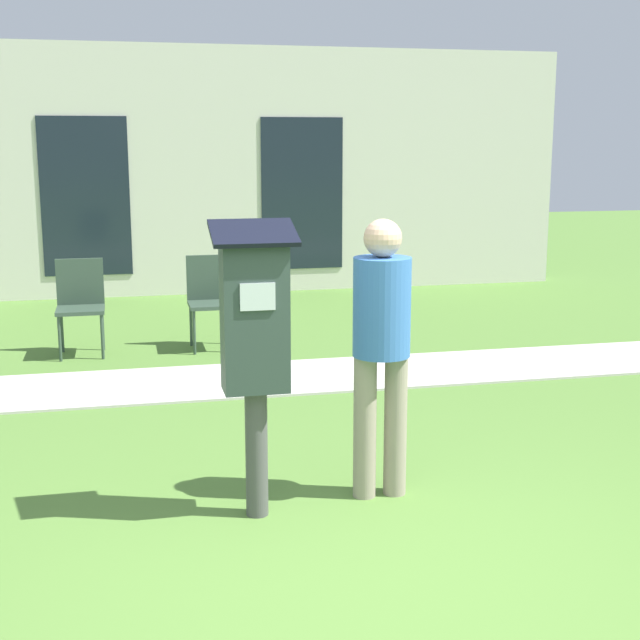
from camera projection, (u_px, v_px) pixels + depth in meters
ground_plane at (365, 592)px, 4.00m from camera, size 40.00×40.00×0.00m
sidewalk at (247, 380)px, 7.53m from camera, size 12.00×1.10×0.02m
building_facade at (195, 172)px, 11.61m from camera, size 10.00×0.26×3.20m
parking_meter at (255, 331)px, 4.64m from camera, size 0.44×0.31×1.59m
person_standing at (381, 336)px, 4.93m from camera, size 0.32×0.32×1.58m
outdoor_chair_left at (80, 299)px, 8.41m from camera, size 0.44×0.44×0.90m
outdoor_chair_middle at (211, 294)px, 8.67m from camera, size 0.44×0.44×0.90m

